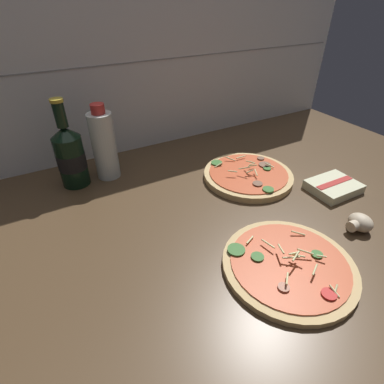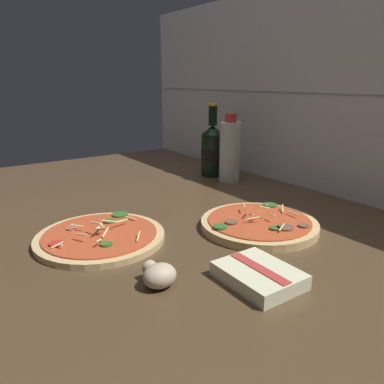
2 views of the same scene
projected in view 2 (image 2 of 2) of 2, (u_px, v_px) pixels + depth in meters
counter_slab at (175, 221)px, 89.38cm from camera, size 160.00×90.00×2.50cm
tile_backsplash at (308, 93)px, 106.26cm from camera, size 160.00×1.13×60.00cm
pizza_near at (100, 237)px, 75.50cm from camera, size 25.84×25.84×4.30cm
pizza_far at (259, 224)px, 81.41cm from camera, size 25.31×25.31×5.66cm
beer_bottle at (212, 150)px, 125.11cm from camera, size 7.51×7.51×23.82cm
oil_bottle at (230, 151)px, 117.51cm from camera, size 6.54×6.54×21.20cm
mushroom_left at (159, 275)px, 58.37cm from camera, size 5.74×5.47×3.83cm
dish_towel at (259, 275)px, 59.69cm from camera, size 12.85×10.35×2.56cm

